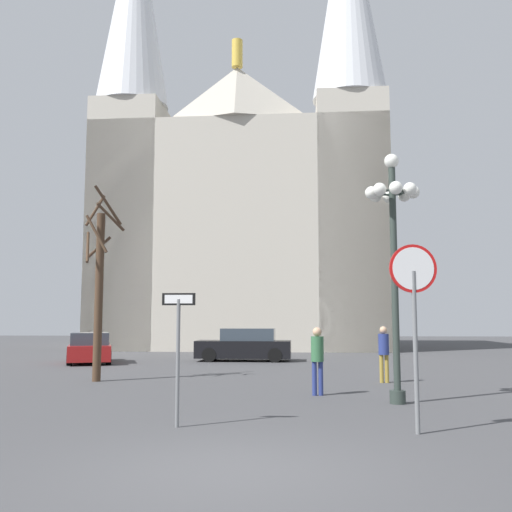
# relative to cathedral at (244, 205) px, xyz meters

# --- Properties ---
(ground_plane) EXTENTS (120.00, 120.00, 0.00)m
(ground_plane) POSITION_rel_cathedral_xyz_m (2.71, -31.72, -9.78)
(ground_plane) COLOR #424244
(cathedral) EXTENTS (19.13, 13.00, 31.83)m
(cathedral) POSITION_rel_cathedral_xyz_m (0.00, 0.00, 0.00)
(cathedral) COLOR #BCB5A5
(cathedral) RESTS_ON ground
(stop_sign) EXTENTS (0.83, 0.18, 3.19)m
(stop_sign) POSITION_rel_cathedral_xyz_m (5.57, -29.13, -7.52)
(stop_sign) COLOR slate
(stop_sign) RESTS_ON ground
(one_way_arrow_sign) EXTENTS (0.61, 0.07, 2.38)m
(one_way_arrow_sign) POSITION_rel_cathedral_xyz_m (1.43, -28.80, -8.31)
(one_way_arrow_sign) COLOR slate
(one_way_arrow_sign) RESTS_ON ground
(street_lamp) EXTENTS (1.28, 1.28, 5.82)m
(street_lamp) POSITION_rel_cathedral_xyz_m (5.84, -25.61, -5.89)
(street_lamp) COLOR #2D3833
(street_lamp) RESTS_ON ground
(bare_tree) EXTENTS (1.31, 1.26, 6.05)m
(bare_tree) POSITION_rel_cathedral_xyz_m (-2.63, -21.41, -6.82)
(bare_tree) COLOR #473323
(bare_tree) RESTS_ON ground
(parked_car_near_red) EXTENTS (2.98, 4.37, 1.33)m
(parked_car_near_red) POSITION_rel_cathedral_xyz_m (-5.55, -13.92, -9.15)
(parked_car_near_red) COLOR maroon
(parked_car_near_red) RESTS_ON ground
(parked_car_far_black) EXTENTS (4.37, 1.81, 1.49)m
(parked_car_far_black) POSITION_rel_cathedral_xyz_m (1.18, -12.30, -9.08)
(parked_car_far_black) COLOR black
(parked_car_far_black) RESTS_ON ground
(pedestrian_walking) EXTENTS (0.32, 0.32, 1.70)m
(pedestrian_walking) POSITION_rel_cathedral_xyz_m (4.09, -24.29, -8.75)
(pedestrian_walking) COLOR navy
(pedestrian_walking) RESTS_ON ground
(pedestrian_standing) EXTENTS (0.32, 0.32, 1.70)m
(pedestrian_standing) POSITION_rel_cathedral_xyz_m (6.21, -21.20, -8.75)
(pedestrian_standing) COLOR olive
(pedestrian_standing) RESTS_ON ground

